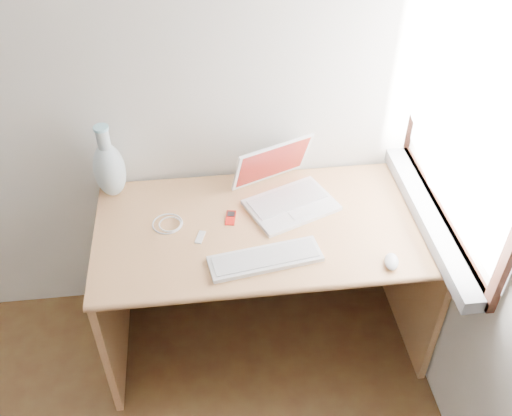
{
  "coord_description": "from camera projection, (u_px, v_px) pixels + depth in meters",
  "views": [
    {
      "loc": [
        0.78,
        -0.35,
        2.34
      ],
      "look_at": [
        0.98,
        1.35,
        0.87
      ],
      "focal_mm": 40.0,
      "sensor_mm": 36.0,
      "label": 1
    }
  ],
  "objects": [
    {
      "name": "window",
      "position": [
        463.0,
        113.0,
        2.02
      ],
      "size": [
        0.11,
        0.99,
        1.1
      ],
      "color": "white",
      "rests_on": "right_wall"
    },
    {
      "name": "laptop",
      "position": [
        290.0,
        190.0,
        2.44
      ],
      "size": [
        0.43,
        0.42,
        0.24
      ],
      "rotation": [
        0.0,
        0.0,
        0.39
      ],
      "color": "white",
      "rests_on": "desk"
    },
    {
      "name": "ipod",
      "position": [
        231.0,
        218.0,
        2.38
      ],
      "size": [
        0.05,
        0.09,
        0.01
      ],
      "rotation": [
        0.0,
        0.0,
        -0.18
      ],
      "color": "#AC120B",
      "rests_on": "desk"
    },
    {
      "name": "vase",
      "position": [
        109.0,
        168.0,
        2.42
      ],
      "size": [
        0.14,
        0.14,
        0.35
      ],
      "color": "silver",
      "rests_on": "desk"
    },
    {
      "name": "cable_coil",
      "position": [
        167.0,
        224.0,
        2.36
      ],
      "size": [
        0.16,
        0.16,
        0.01
      ],
      "primitive_type": "torus",
      "rotation": [
        0.0,
        0.0,
        -0.27
      ],
      "color": "white",
      "rests_on": "desk"
    },
    {
      "name": "mouse",
      "position": [
        392.0,
        262.0,
        2.17
      ],
      "size": [
        0.08,
        0.1,
        0.03
      ],
      "primitive_type": "ellipsoid",
      "rotation": [
        0.0,
        0.0,
        -0.29
      ],
      "color": "white",
      "rests_on": "desk"
    },
    {
      "name": "external_keyboard",
      "position": [
        265.0,
        259.0,
        2.19
      ],
      "size": [
        0.45,
        0.2,
        0.02
      ],
      "rotation": [
        0.0,
        0.0,
        0.16
      ],
      "color": "white",
      "rests_on": "desk"
    },
    {
      "name": "remote",
      "position": [
        200.0,
        237.0,
        2.3
      ],
      "size": [
        0.05,
        0.08,
        0.01
      ],
      "primitive_type": "cube",
      "rotation": [
        0.0,
        0.0,
        -0.32
      ],
      "color": "white",
      "rests_on": "desk"
    },
    {
      "name": "desk",
      "position": [
        264.0,
        247.0,
        2.56
      ],
      "size": [
        1.42,
        0.71,
        0.75
      ],
      "color": "tan",
      "rests_on": "floor"
    }
  ]
}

